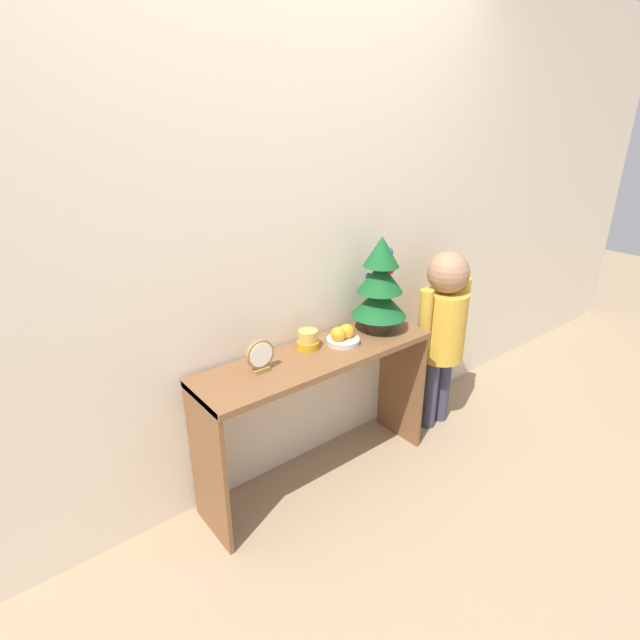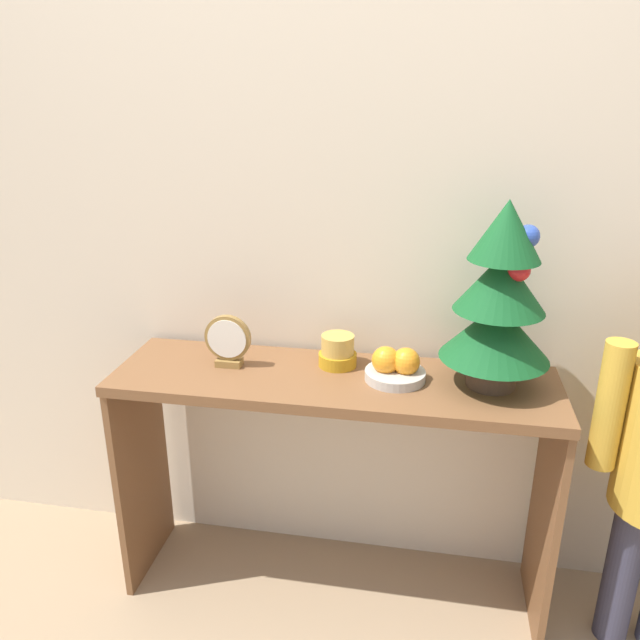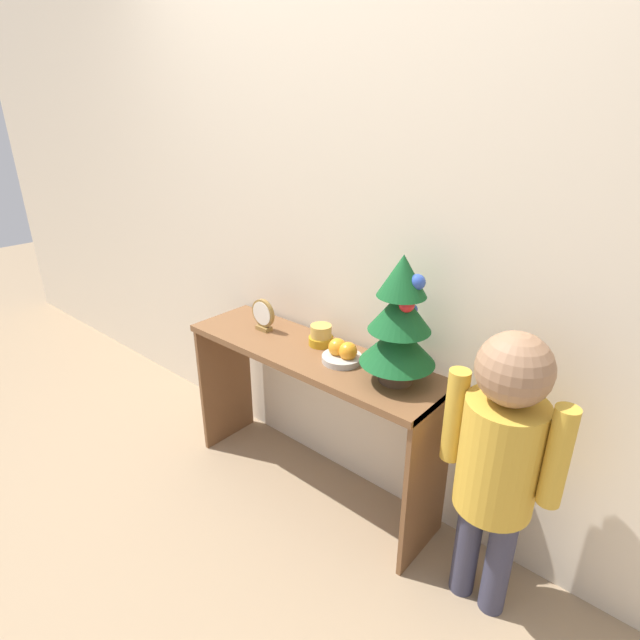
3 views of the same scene
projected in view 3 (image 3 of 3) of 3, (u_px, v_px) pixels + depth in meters
The scene contains 8 objects.
ground_plane at pixel (285, 503), 2.29m from camera, with size 12.00×12.00×0.00m, color #997F60.
back_wall at pixel (344, 218), 2.08m from camera, with size 7.00×0.05×2.50m, color beige.
console_table at pixel (310, 383), 2.20m from camera, with size 1.22×0.35×0.72m.
mini_tree at pixel (400, 322), 1.80m from camera, with size 0.28×0.28×0.49m.
fruit_bowl at pixel (342, 353), 2.03m from camera, with size 0.16×0.16×0.09m.
singing_bowl at pixel (320, 335), 2.17m from camera, with size 0.11×0.11×0.09m.
desk_clock at pixel (263, 315), 2.30m from camera, with size 0.13×0.04×0.15m.
child_figure at pixel (500, 450), 1.60m from camera, with size 0.40×0.26×1.08m.
Camera 3 is at (1.29, -1.24, 1.67)m, focal length 28.00 mm.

